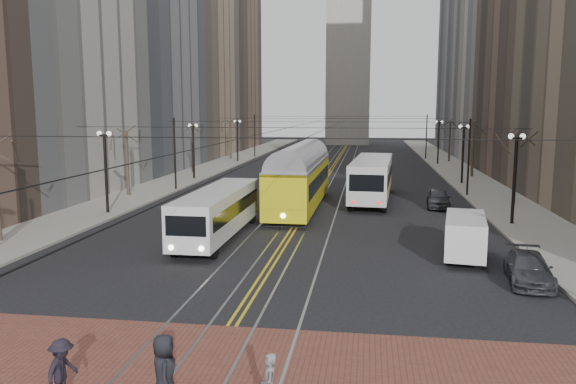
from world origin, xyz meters
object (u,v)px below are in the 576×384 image
(rear_bus, at_px, (372,180))
(sedan_grey, at_px, (438,198))
(transit_bus, at_px, (218,214))
(cargo_van, at_px, (465,238))
(pedestrian_a, at_px, (164,373))
(pedestrian_d, at_px, (62,371))
(sedan_parked, at_px, (529,268))
(streetcar, at_px, (300,184))

(rear_bus, distance_m, sedan_grey, 5.71)
(transit_bus, relative_size, cargo_van, 2.34)
(sedan_grey, height_order, pedestrian_a, pedestrian_a)
(sedan_grey, bearing_deg, transit_bus, -133.68)
(transit_bus, distance_m, pedestrian_d, 18.40)
(transit_bus, distance_m, sedan_parked, 16.62)
(streetcar, bearing_deg, rear_bus, 39.76)
(cargo_van, bearing_deg, sedan_parked, -51.34)
(sedan_grey, xyz_separation_m, sedan_parked, (1.61, -18.54, -0.09))
(streetcar, xyz_separation_m, cargo_van, (9.85, -13.24, -0.79))
(transit_bus, relative_size, sedan_parked, 2.63)
(transit_bus, relative_size, pedestrian_d, 6.75)
(transit_bus, xyz_separation_m, cargo_van, (13.30, -2.64, -0.34))
(rear_bus, xyz_separation_m, sedan_parked, (6.59, -21.16, -1.08))
(pedestrian_d, bearing_deg, transit_bus, 9.39)
(pedestrian_a, bearing_deg, cargo_van, -52.28)
(sedan_parked, bearing_deg, streetcar, 132.01)
(sedan_grey, distance_m, pedestrian_a, 32.32)
(pedestrian_a, bearing_deg, pedestrian_d, 69.28)
(rear_bus, relative_size, pedestrian_d, 7.80)
(streetcar, height_order, rear_bus, streetcar)
(streetcar, relative_size, rear_bus, 1.21)
(streetcar, relative_size, pedestrian_d, 9.46)
(sedan_parked, distance_m, pedestrian_d, 18.87)
(cargo_van, xyz_separation_m, pedestrian_a, (-9.66, -15.73, -0.08))
(transit_bus, xyz_separation_m, pedestrian_a, (3.64, -18.37, -0.43))
(transit_bus, bearing_deg, pedestrian_a, -78.29)
(transit_bus, height_order, pedestrian_d, transit_bus)
(cargo_van, bearing_deg, streetcar, 135.16)
(streetcar, relative_size, sedan_grey, 3.79)
(sedan_grey, xyz_separation_m, pedestrian_a, (-10.14, -30.68, 0.27))
(cargo_van, relative_size, sedan_grey, 1.16)
(sedan_grey, bearing_deg, rear_bus, 156.77)
(pedestrian_d, bearing_deg, sedan_grey, -16.23)
(sedan_grey, distance_m, sedan_parked, 18.61)
(streetcar, relative_size, cargo_van, 3.27)
(streetcar, bearing_deg, pedestrian_d, -94.28)
(pedestrian_a, bearing_deg, sedan_grey, -39.00)
(pedestrian_d, bearing_deg, cargo_van, -31.70)
(sedan_parked, bearing_deg, cargo_van, 126.82)
(transit_bus, relative_size, pedestrian_a, 5.80)
(rear_bus, xyz_separation_m, cargo_van, (4.51, -17.58, -0.63))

